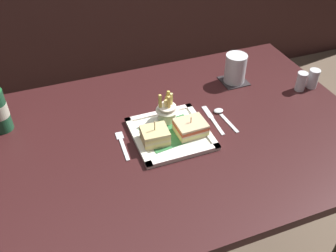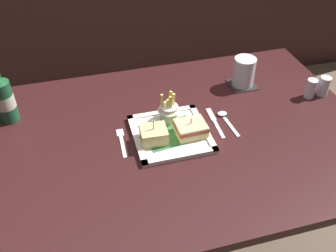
# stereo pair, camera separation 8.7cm
# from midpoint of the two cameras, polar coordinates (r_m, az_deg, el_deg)

# --- Properties ---
(dining_table) EXTENTS (1.37, 0.88, 0.75)m
(dining_table) POSITION_cam_midpoint_polar(r_m,az_deg,el_deg) (1.33, -2.26, -5.63)
(dining_table) COLOR #331516
(dining_table) RESTS_ON ground_plane
(square_plate) EXTENTS (0.25, 0.25, 0.02)m
(square_plate) POSITION_cam_midpoint_polar(r_m,az_deg,el_deg) (1.24, -1.62, -1.24)
(square_plate) COLOR white
(square_plate) RESTS_ON dining_table
(sandwich_half_left) EXTENTS (0.09, 0.08, 0.08)m
(sandwich_half_left) POSITION_cam_midpoint_polar(r_m,az_deg,el_deg) (1.19, -4.10, -1.55)
(sandwich_half_left) COLOR #D9BD7C
(sandwich_half_left) RESTS_ON square_plate
(sandwich_half_right) EXTENTS (0.10, 0.08, 0.07)m
(sandwich_half_right) POSITION_cam_midpoint_polar(r_m,az_deg,el_deg) (1.22, 1.42, -0.29)
(sandwich_half_right) COLOR #D7BA83
(sandwich_half_right) RESTS_ON square_plate
(fries_cup) EXTENTS (0.08, 0.08, 0.11)m
(fries_cup) POSITION_cam_midpoint_polar(r_m,az_deg,el_deg) (1.27, -2.14, 2.39)
(fries_cup) COLOR white
(fries_cup) RESTS_ON square_plate
(drink_coaster) EXTENTS (0.10, 0.10, 0.00)m
(drink_coaster) POSITION_cam_midpoint_polar(r_m,az_deg,el_deg) (1.52, 8.32, 6.73)
(drink_coaster) COLOR black
(drink_coaster) RESTS_ON dining_table
(water_glass) EXTENTS (0.08, 0.08, 0.11)m
(water_glass) POSITION_cam_midpoint_polar(r_m,az_deg,el_deg) (1.50, 8.50, 8.37)
(water_glass) COLOR silver
(water_glass) RESTS_ON dining_table
(fork) EXTENTS (0.03, 0.14, 0.00)m
(fork) POSITION_cam_midpoint_polar(r_m,az_deg,el_deg) (1.23, -8.98, -2.76)
(fork) COLOR silver
(fork) RESTS_ON dining_table
(knife) EXTENTS (0.02, 0.17, 0.00)m
(knife) POSITION_cam_midpoint_polar(r_m,az_deg,el_deg) (1.31, 4.84, 1.07)
(knife) COLOR silver
(knife) RESTS_ON dining_table
(spoon) EXTENTS (0.04, 0.14, 0.01)m
(spoon) POSITION_cam_midpoint_polar(r_m,az_deg,el_deg) (1.33, 6.27, 1.75)
(spoon) COLOR silver
(spoon) RESTS_ON dining_table
(salt_shaker) EXTENTS (0.04, 0.04, 0.07)m
(salt_shaker) POSITION_cam_midpoint_polar(r_m,az_deg,el_deg) (1.51, 17.99, 6.27)
(salt_shaker) COLOR silver
(salt_shaker) RESTS_ON dining_table
(pepper_shaker) EXTENTS (0.04, 0.04, 0.08)m
(pepper_shaker) POSITION_cam_midpoint_polar(r_m,az_deg,el_deg) (1.55, 19.64, 6.62)
(pepper_shaker) COLOR silver
(pepper_shaker) RESTS_ON dining_table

